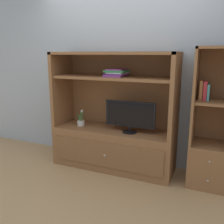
{
  "coord_description": "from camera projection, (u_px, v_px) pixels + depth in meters",
  "views": [
    {
      "loc": [
        1.28,
        -2.64,
        1.57
      ],
      "look_at": [
        0.0,
        0.35,
        0.81
      ],
      "focal_mm": 39.76,
      "sensor_mm": 36.0,
      "label": 1
    }
  ],
  "objects": [
    {
      "name": "ground_plane",
      "position": [
        101.0,
        178.0,
        3.21
      ],
      "size": [
        8.0,
        8.0,
        0.0
      ],
      "primitive_type": "plane",
      "color": "tan"
    },
    {
      "name": "painted_rear_wall",
      "position": [
        123.0,
        66.0,
        3.56
      ],
      "size": [
        6.0,
        0.1,
        2.8
      ],
      "primitive_type": "cube",
      "color": "#9EA8B2",
      "rests_on": "ground_plane"
    },
    {
      "name": "media_console",
      "position": [
        114.0,
        133.0,
        3.46
      ],
      "size": [
        1.68,
        0.58,
        1.6
      ],
      "color": "brown",
      "rests_on": "ground_plane"
    },
    {
      "name": "tv_monitor",
      "position": [
        130.0,
        116.0,
        3.23
      ],
      "size": [
        0.67,
        0.2,
        0.42
      ],
      "color": "black",
      "rests_on": "media_console"
    },
    {
      "name": "potted_plant",
      "position": [
        81.0,
        122.0,
        3.58
      ],
      "size": [
        0.1,
        0.1,
        0.23
      ],
      "color": "beige",
      "rests_on": "media_console"
    },
    {
      "name": "magazine_stack",
      "position": [
        116.0,
        73.0,
        3.25
      ],
      "size": [
        0.29,
        0.33,
        0.1
      ],
      "color": "purple",
      "rests_on": "media_console"
    },
    {
      "name": "bookshelf_tall",
      "position": [
        212.0,
        143.0,
        2.97
      ],
      "size": [
        0.49,
        0.47,
        1.65
      ],
      "color": "brown",
      "rests_on": "ground_plane"
    },
    {
      "name": "upright_book_row",
      "position": [
        204.0,
        91.0,
        2.87
      ],
      "size": [
        0.11,
        0.14,
        0.23
      ],
      "color": "#A56638",
      "rests_on": "bookshelf_tall"
    }
  ]
}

